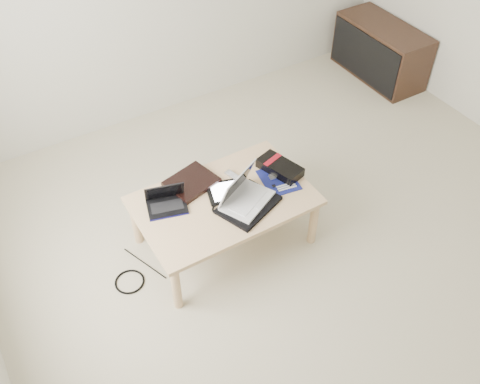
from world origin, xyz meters
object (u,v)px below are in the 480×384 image
netbook (166,202)px  white_laptop (244,195)px  media_cabinet (380,51)px  gpu_box (280,168)px  coffee_table (224,204)px

netbook → white_laptop: white_laptop is taller
media_cabinet → netbook: (-2.60, -0.92, 0.19)m
netbook → gpu_box: size_ratio=0.85×
coffee_table → media_cabinet: size_ratio=1.22×
media_cabinet → coffee_table: bearing=-155.0°
white_laptop → netbook: bearing=152.8°
coffee_table → white_laptop: white_laptop is taller
netbook → white_laptop: 0.48m
media_cabinet → gpu_box: (-1.82, -1.02, 0.18)m
coffee_table → gpu_box: 0.45m
netbook → white_laptop: size_ratio=0.73×
media_cabinet → gpu_box: bearing=-150.7°
coffee_table → gpu_box: size_ratio=3.35×
coffee_table → white_laptop: 0.17m
netbook → coffee_table: bearing=-21.3°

